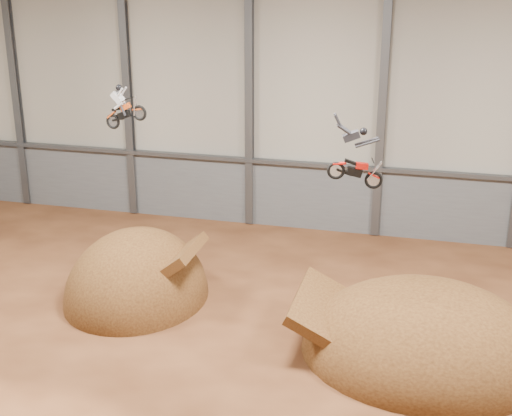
{
  "coord_description": "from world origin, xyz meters",
  "views": [
    {
      "loc": [
        5.96,
        -19.8,
        13.54
      ],
      "look_at": [
        -0.2,
        4.0,
        4.85
      ],
      "focal_mm": 50.0,
      "sensor_mm": 36.0,
      "label": 1
    }
  ],
  "objects_px": {
    "takeoff_ramp": "(138,297)",
    "landing_ramp": "(423,354)",
    "fmx_rider_b": "(354,152)",
    "fmx_rider_a": "(127,103)"
  },
  "relations": [
    {
      "from": "landing_ramp",
      "to": "takeoff_ramp",
      "type": "bearing_deg",
      "value": 172.29
    },
    {
      "from": "takeoff_ramp",
      "to": "fmx_rider_b",
      "type": "height_order",
      "value": "fmx_rider_b"
    },
    {
      "from": "takeoff_ramp",
      "to": "landing_ramp",
      "type": "bearing_deg",
      "value": -7.71
    },
    {
      "from": "takeoff_ramp",
      "to": "fmx_rider_a",
      "type": "height_order",
      "value": "fmx_rider_a"
    },
    {
      "from": "landing_ramp",
      "to": "fmx_rider_b",
      "type": "height_order",
      "value": "fmx_rider_b"
    },
    {
      "from": "takeoff_ramp",
      "to": "fmx_rider_a",
      "type": "relative_size",
      "value": 3.51
    },
    {
      "from": "fmx_rider_b",
      "to": "landing_ramp",
      "type": "bearing_deg",
      "value": -1.19
    },
    {
      "from": "takeoff_ramp",
      "to": "fmx_rider_b",
      "type": "distance_m",
      "value": 11.91
    },
    {
      "from": "landing_ramp",
      "to": "fmx_rider_b",
      "type": "xyz_separation_m",
      "value": [
        -2.8,
        -0.53,
        7.46
      ]
    },
    {
      "from": "fmx_rider_a",
      "to": "takeoff_ramp",
      "type": "bearing_deg",
      "value": -62.54
    }
  ]
}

